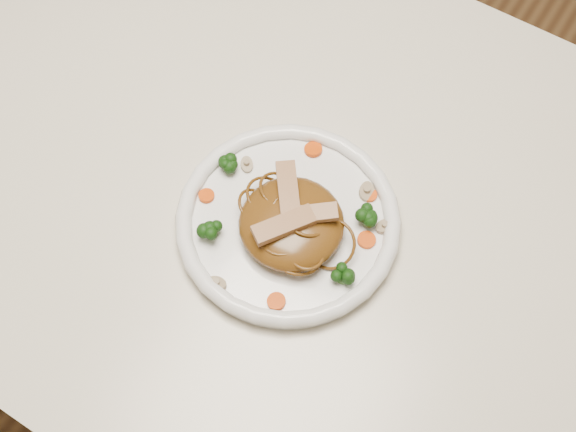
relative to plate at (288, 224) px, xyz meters
The scene contains 20 objects.
ground 0.76m from the plate, 151.96° to the left, with size 4.00×4.00×0.00m, color #51331C.
table 0.15m from the plate, 151.96° to the left, with size 1.20×0.80×0.75m.
plate is the anchor object (origin of this frame).
noodle_mound 0.03m from the plate, 39.87° to the right, with size 0.12×0.12×0.04m, color brown.
chicken_a 0.06m from the plate, ahead, with size 0.06×0.02×0.01m, color tan.
chicken_b 0.06m from the plate, 122.07° to the left, with size 0.07×0.02×0.01m, color tan.
chicken_c 0.06m from the plate, 68.33° to the right, with size 0.07×0.02×0.01m, color tan.
broccoli_0 0.10m from the plate, 32.36° to the left, with size 0.03×0.03×0.03m, color #19430E, non-canonical shape.
broccoli_1 0.10m from the plate, 166.82° to the left, with size 0.02×0.02×0.03m, color #19430E, non-canonical shape.
broccoli_2 0.10m from the plate, 136.53° to the right, with size 0.03×0.03×0.03m, color #19430E, non-canonical shape.
broccoli_3 0.10m from the plate, 17.75° to the right, with size 0.02×0.02×0.03m, color #19430E, non-canonical shape.
carrot_0 0.11m from the plate, 51.14° to the left, with size 0.02×0.02×0.01m, color #E35508.
carrot_1 0.11m from the plate, 166.68° to the right, with size 0.02×0.02×0.01m, color #E35508.
carrot_2 0.10m from the plate, 16.46° to the left, with size 0.02×0.02×0.01m, color #E35508.
carrot_3 0.10m from the plate, 104.38° to the left, with size 0.02×0.02×0.01m, color #E35508.
carrot_4 0.10m from the plate, 65.36° to the right, with size 0.02×0.02×0.01m, color #E35508.
mushroom_0 0.12m from the plate, 103.20° to the right, with size 0.02×0.02×0.01m, color tan.
mushroom_1 0.12m from the plate, 27.83° to the left, with size 0.02×0.02×0.01m, color tan.
mushroom_2 0.09m from the plate, 155.62° to the left, with size 0.02×0.02×0.01m, color tan.
mushroom_3 0.10m from the plate, 54.16° to the left, with size 0.03×0.03×0.01m, color tan.
Camera 1 is at (0.31, -0.40, 1.59)m, focal length 48.21 mm.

